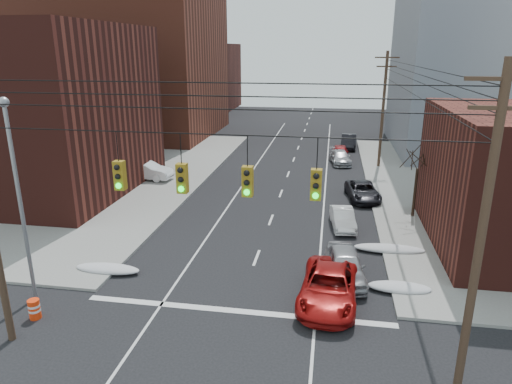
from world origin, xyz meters
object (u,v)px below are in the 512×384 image
(parked_car_b, at_px, (343,218))
(construction_barrel, at_px, (34,309))
(parked_car_f, at_px, (349,141))
(lot_car_a, at_px, (146,170))
(red_pickup, at_px, (329,287))
(parked_car_d, at_px, (340,157))
(parked_car_c, at_px, (363,191))
(lot_car_b, at_px, (132,158))
(parked_car_e, at_px, (340,152))
(lot_car_c, at_px, (60,192))
(parked_car_a, at_px, (345,265))
(lot_car_d, at_px, (65,168))

(parked_car_b, distance_m, construction_barrel, 18.52)
(parked_car_f, xyz_separation_m, lot_car_a, (-17.99, -17.03, 0.15))
(red_pickup, relative_size, lot_car_a, 1.15)
(red_pickup, xyz_separation_m, parked_car_d, (0.77, 26.92, -0.12))
(red_pickup, distance_m, parked_car_b, 9.45)
(parked_car_c, bearing_deg, lot_car_b, 156.03)
(parked_car_e, relative_size, lot_car_c, 0.86)
(parked_car_c, height_order, construction_barrel, parked_car_c)
(parked_car_e, relative_size, construction_barrel, 4.74)
(lot_car_a, bearing_deg, parked_car_e, -50.81)
(red_pickup, xyz_separation_m, parked_car_a, (0.77, 2.37, 0.00))
(parked_car_c, height_order, lot_car_d, lot_car_d)
(lot_car_d, bearing_deg, construction_barrel, -159.21)
(lot_car_d, bearing_deg, parked_car_f, -64.05)
(red_pickup, bearing_deg, construction_barrel, -160.47)
(red_pickup, height_order, parked_car_f, parked_car_f)
(parked_car_a, height_order, construction_barrel, parked_car_a)
(lot_car_a, bearing_deg, parked_car_f, -41.07)
(parked_car_b, distance_m, parked_car_d, 17.51)
(lot_car_b, height_order, construction_barrel, lot_car_b)
(red_pickup, distance_m, lot_car_b, 29.24)
(parked_car_f, xyz_separation_m, lot_car_b, (-21.15, -12.88, 0.15))
(parked_car_e, bearing_deg, lot_car_b, -160.75)
(parked_car_b, distance_m, lot_car_b, 23.69)
(parked_car_c, relative_size, lot_car_b, 0.85)
(parked_car_a, distance_m, parked_car_c, 13.31)
(lot_car_b, distance_m, lot_car_d, 6.20)
(lot_car_b, height_order, lot_car_c, lot_car_b)
(construction_barrel, bearing_deg, lot_car_c, 118.07)
(parked_car_d, height_order, lot_car_d, lot_car_d)
(parked_car_c, distance_m, parked_car_d, 11.45)
(parked_car_f, bearing_deg, lot_car_c, -130.40)
(parked_car_b, bearing_deg, lot_car_a, 147.18)
(lot_car_d, bearing_deg, parked_car_c, -102.25)
(parked_car_c, distance_m, lot_car_d, 26.43)
(lot_car_a, xyz_separation_m, lot_car_d, (-7.77, 0.02, -0.10))
(parked_car_f, relative_size, lot_car_b, 0.85)
(parked_car_b, height_order, lot_car_b, lot_car_b)
(parked_car_d, xyz_separation_m, lot_car_c, (-21.04, -15.89, 0.21))
(parked_car_d, distance_m, lot_car_a, 19.29)
(parked_car_f, bearing_deg, parked_car_e, -97.66)
(parked_car_a, bearing_deg, red_pickup, -114.35)
(construction_barrel, bearing_deg, parked_car_d, 66.37)
(parked_car_a, distance_m, lot_car_b, 28.05)
(parked_car_f, distance_m, lot_car_b, 24.76)
(parked_car_c, bearing_deg, parked_car_a, -104.64)
(lot_car_c, height_order, lot_car_d, lot_car_c)
(lot_car_d, bearing_deg, parked_car_d, -77.20)
(parked_car_d, relative_size, lot_car_c, 0.92)
(construction_barrel, bearing_deg, parked_car_c, 51.98)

